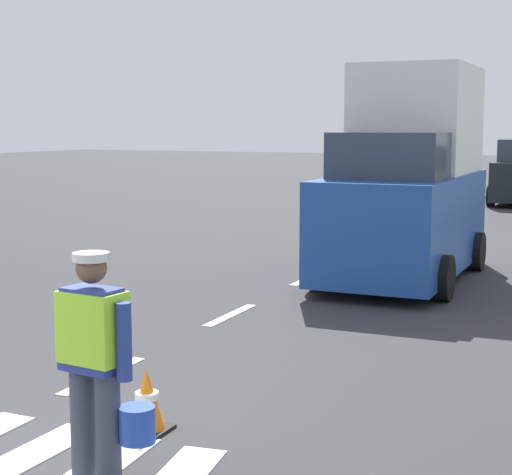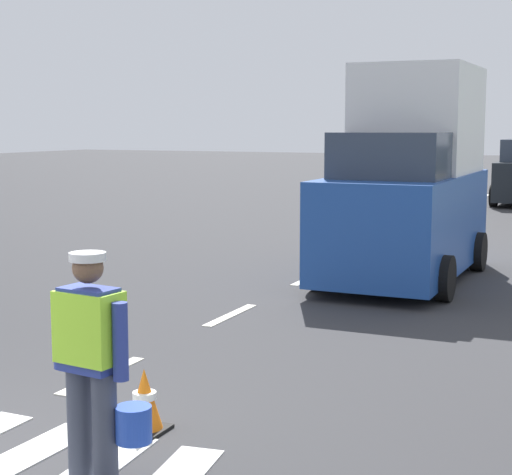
{
  "view_description": "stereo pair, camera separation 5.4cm",
  "coord_description": "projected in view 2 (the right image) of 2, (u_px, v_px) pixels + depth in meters",
  "views": [
    {
      "loc": [
        4.81,
        -4.23,
        2.55
      ],
      "look_at": [
        0.43,
        5.59,
        1.1
      ],
      "focal_mm": 58.68,
      "sensor_mm": 36.0,
      "label": 1
    },
    {
      "loc": [
        4.86,
        -4.21,
        2.55
      ],
      "look_at": [
        0.43,
        5.59,
        1.1
      ],
      "focal_mm": 58.68,
      "sensor_mm": 36.0,
      "label": 2
    }
  ],
  "objects": [
    {
      "name": "traffic_cone_near",
      "position": [
        145.0,
        401.0,
        6.98
      ],
      "size": [
        0.36,
        0.36,
        0.54
      ],
      "color": "black",
      "rests_on": "ground"
    },
    {
      "name": "ground_plane",
      "position": [
        454.0,
        211.0,
        25.09
      ],
      "size": [
        96.0,
        96.0,
        0.0
      ],
      "primitive_type": "plane",
      "color": "#333335"
    },
    {
      "name": "road_worker",
      "position": [
        94.0,
        356.0,
        5.91
      ],
      "size": [
        0.77,
        0.36,
        1.67
      ],
      "color": "#383D4C",
      "rests_on": "ground"
    },
    {
      "name": "lane_center_line",
      "position": [
        478.0,
        199.0,
        28.88
      ],
      "size": [
        0.14,
        46.4,
        0.01
      ],
      "color": "silver",
      "rests_on": "ground"
    },
    {
      "name": "delivery_truck",
      "position": [
        409.0,
        182.0,
        13.85
      ],
      "size": [
        2.16,
        4.6,
        3.54
      ],
      "color": "#1E4799",
      "rests_on": "ground"
    }
  ]
}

